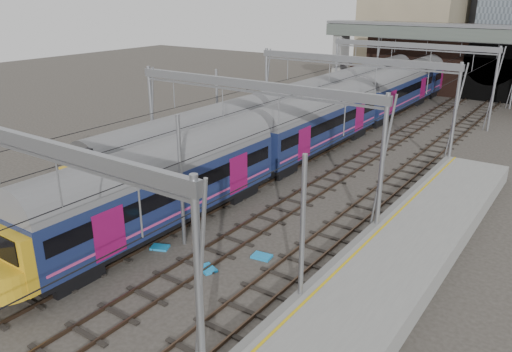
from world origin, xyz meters
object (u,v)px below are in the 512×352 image
Objects in this scene: train_main at (362,103)px; relay_cabinet at (57,212)px; signal_near_centre at (54,222)px; signal_near_left at (95,186)px; train_second at (345,92)px.

relay_cabinet is at bearing -101.15° from train_main.
train_main is 33.27m from signal_near_centre.
signal_near_left is 5.06m from relay_cabinet.
signal_near_left is at bearing 2.02° from relay_cabinet.
signal_near_left is (2.50, -34.54, 0.76)m from train_second.
signal_near_left is at bearing 114.75° from signal_near_centre.
signal_near_left is at bearing -92.88° from train_main.
train_main is at bearing 83.39° from signal_near_left.
signal_near_left reaches higher than signal_near_centre.
train_second is at bearing 95.45° from signal_near_centre.
train_main is 13.31× the size of signal_near_left.
signal_near_centre is at bearing -83.73° from train_second.
signal_near_left reaches higher than train_main.
train_main is 51.95× the size of relay_cabinet.
train_main is 14.22× the size of signal_near_centre.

